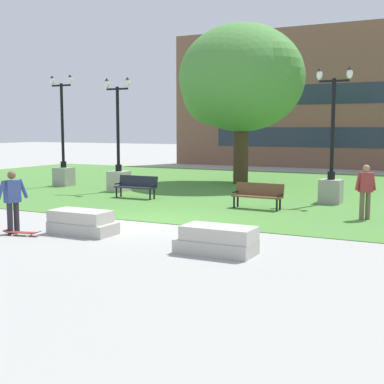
{
  "coord_description": "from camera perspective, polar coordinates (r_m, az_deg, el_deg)",
  "views": [
    {
      "loc": [
        8.19,
        -13.73,
        2.85
      ],
      "look_at": [
        2.05,
        -1.4,
        1.2
      ],
      "focal_mm": 50.0,
      "sensor_mm": 36.0,
      "label": 1
    }
  ],
  "objects": [
    {
      "name": "ground_plane",
      "position": [
        16.24,
        -4.3,
        -3.29
      ],
      "size": [
        140.0,
        140.0,
        0.0
      ],
      "primitive_type": "plane",
      "color": "#A3A09B"
    },
    {
      "name": "grass_lawn",
      "position": [
        25.27,
        7.36,
        0.33
      ],
      "size": [
        40.0,
        20.0,
        0.02
      ],
      "primitive_type": "cube",
      "color": "#4C8438",
      "rests_on": "ground"
    },
    {
      "name": "concrete_block_center",
      "position": [
        14.79,
        -11.67,
        -3.21
      ],
      "size": [
        1.8,
        0.9,
        0.64
      ],
      "color": "#B2ADA3",
      "rests_on": "ground"
    },
    {
      "name": "concrete_block_left",
      "position": [
        12.23,
        2.7,
        -5.19
      ],
      "size": [
        1.8,
        0.9,
        0.64
      ],
      "color": "#B2ADA3",
      "rests_on": "ground"
    },
    {
      "name": "person_skateboarder",
      "position": [
        15.18,
        -18.6,
        -0.67
      ],
      "size": [
        0.32,
        1.01,
        1.71
      ],
      "color": "#28282D",
      "rests_on": "ground"
    },
    {
      "name": "skateboard",
      "position": [
        14.97,
        -17.69,
        -4.14
      ],
      "size": [
        1.04,
        0.45,
        0.14
      ],
      "color": "maroon",
      "rests_on": "ground"
    },
    {
      "name": "park_bench_near_left",
      "position": [
        18.94,
        7.05,
        -0.23
      ],
      "size": [
        1.82,
        0.61,
        0.9
      ],
      "color": "brown",
      "rests_on": "grass_lawn"
    },
    {
      "name": "park_bench_near_right",
      "position": [
        21.8,
        -5.95,
        0.71
      ],
      "size": [
        1.8,
        0.54,
        0.9
      ],
      "color": "#1E232D",
      "rests_on": "grass_lawn"
    },
    {
      "name": "lamp_post_center",
      "position": [
        24.23,
        -7.84,
        2.5
      ],
      "size": [
        1.32,
        0.8,
        5.04
      ],
      "color": "#ADA89E",
      "rests_on": "grass_lawn"
    },
    {
      "name": "lamp_post_left",
      "position": [
        20.83,
        14.63,
        1.64
      ],
      "size": [
        1.32,
        0.8,
        5.06
      ],
      "color": "gray",
      "rests_on": "grass_lawn"
    },
    {
      "name": "lamp_post_right",
      "position": [
        27.01,
        -13.55,
        2.93
      ],
      "size": [
        1.32,
        0.8,
        5.37
      ],
      "color": "gray",
      "rests_on": "grass_lawn"
    },
    {
      "name": "tree_near_right",
      "position": [
        27.48,
        5.17,
        11.84
      ],
      "size": [
        6.61,
        6.29,
        8.0
      ],
      "color": "#42301E",
      "rests_on": "grass_lawn"
    },
    {
      "name": "person_bystander_near_lawn",
      "position": [
        17.38,
        18.02,
        0.33
      ],
      "size": [
        0.64,
        0.43,
        1.71
      ],
      "color": "brown",
      "rests_on": "grass_lawn"
    },
    {
      "name": "building_facade_distant",
      "position": [
        38.68,
        18.5,
        9.63
      ],
      "size": [
        29.29,
        1.03,
        9.95
      ],
      "color": "brown",
      "rests_on": "ground"
    }
  ]
}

